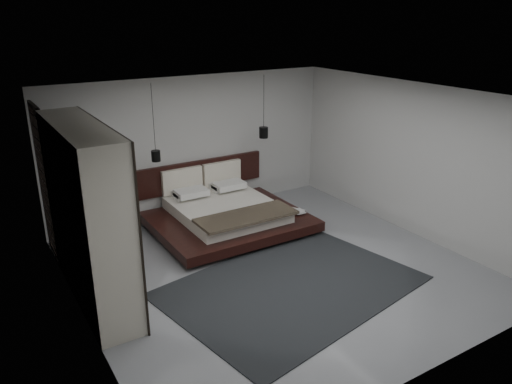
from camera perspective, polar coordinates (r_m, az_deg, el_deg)
floor at (r=8.27m, az=2.19°, el=-8.71°), size 6.00×6.00×0.00m
ceiling at (r=7.34m, az=2.48°, el=10.83°), size 6.00×6.00×0.00m
wall_back at (r=10.21m, az=-7.14°, el=5.27°), size 6.00×0.00×6.00m
wall_front at (r=5.67m, az=19.66°, el=-8.20°), size 6.00×0.00×6.00m
wall_left at (r=6.61m, az=-19.85°, el=-4.12°), size 0.00×6.00×6.00m
wall_right at (r=9.62m, az=17.35°, el=3.60°), size 0.00×6.00×6.00m
lattice_screen at (r=8.93m, az=-22.97°, el=0.98°), size 0.05×0.90×2.60m
bed at (r=9.67m, az=-3.53°, el=-2.39°), size 2.82×2.41×1.08m
book_lower at (r=9.73m, az=4.34°, el=-2.37°), size 0.33×0.36×0.03m
book_upper at (r=9.69m, az=4.35°, el=-2.31°), size 0.24×0.30×0.02m
pendant_left at (r=9.22m, az=-11.38°, el=4.11°), size 0.16×0.16×1.40m
pendant_right at (r=10.18m, az=0.88°, el=6.83°), size 0.18×0.18×1.27m
wardrobe at (r=7.32m, az=-18.64°, el=-2.56°), size 0.62×2.63×2.58m
rug at (r=7.78m, az=4.12°, el=-10.65°), size 4.11×3.27×0.02m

